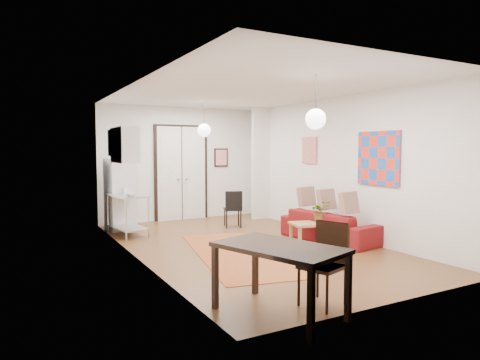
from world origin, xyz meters
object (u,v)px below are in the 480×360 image
coffee_table (316,225)px  fridge (120,194)px  dining_chair_near (317,257)px  dining_table (279,253)px  dining_chair_far (317,257)px  kitchen_counter (127,209)px  black_side_chair (231,205)px  sofa (330,226)px

coffee_table → fridge: 4.43m
dining_chair_near → fridge: bearing=170.9°
dining_table → dining_chair_far: dining_chair_far is taller
kitchen_counter → dining_chair_far: (0.96, -5.12, 0.00)m
kitchen_counter → black_side_chair: bearing=-11.2°
sofa → dining_chair_far: (-2.43, -2.62, 0.25)m
coffee_table → dining_chair_near: 3.20m
dining_chair_far → dining_chair_near: bearing=0.0°
dining_chair_far → black_side_chair: 5.19m
sofa → fridge: bearing=38.8°
dining_chair_near → dining_table: bearing=-99.3°
kitchen_counter → fridge: size_ratio=0.73×
coffee_table → dining_chair_near: dining_chair_near is taller
sofa → fridge: size_ratio=1.25×
kitchen_counter → fridge: fridge is taller
sofa → fridge: fridge is taller
sofa → dining_table: dining_table is taller
coffee_table → dining_chair_near: (-1.99, -2.51, 0.19)m
coffee_table → dining_table: bearing=-134.9°
dining_chair_far → coffee_table: bearing=123.2°
sofa → dining_table: size_ratio=1.30×
fridge → dining_table: fridge is taller
kitchen_counter → dining_chair_far: 5.21m
sofa → dining_table: 4.09m
black_side_chair → kitchen_counter: bearing=15.8°
fridge → dining_chair_near: 5.87m
dining_chair_far → kitchen_counter: bearing=172.2°
dining_table → black_side_chair: size_ratio=1.83×
dining_table → black_side_chair: (2.05, 5.08, -0.18)m
fridge → dining_chair_far: 5.87m
fridge → dining_chair_near: fridge is taller
sofa → black_side_chair: (-0.99, 2.36, 0.20)m
kitchen_counter → black_side_chair: kitchen_counter is taller
fridge → dining_table: bearing=-94.6°
fridge → dining_table: size_ratio=1.04×
dining_table → black_side_chair: black_side_chair is taller
sofa → fridge: 4.66m
sofa → dining_chair_near: bearing=129.1°
sofa → coffee_table: bearing=96.7°
coffee_table → dining_chair_near: bearing=-128.4°
kitchen_counter → dining_chair_far: size_ratio=1.25×
kitchen_counter → dining_chair_far: dining_chair_far is taller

